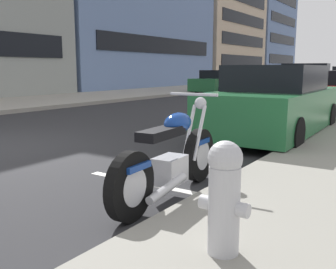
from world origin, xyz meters
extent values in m
cube|color=gray|center=(12.00, 6.94, 0.07)|extent=(120.00, 5.00, 0.14)
cube|color=silver|center=(0.00, -3.84, 0.00)|extent=(0.12, 2.20, 0.01)
cylinder|color=black|center=(0.48, -4.12, 0.34)|extent=(0.68, 0.16, 0.67)
cylinder|color=silver|center=(0.48, -4.12, 0.34)|extent=(0.38, 0.15, 0.37)
cylinder|color=black|center=(-1.03, -4.23, 0.34)|extent=(0.68, 0.16, 0.67)
cylinder|color=silver|center=(-1.03, -4.23, 0.34)|extent=(0.38, 0.15, 0.37)
cube|color=silver|center=(-0.27, -4.17, 0.32)|extent=(0.42, 0.29, 0.30)
cube|color=black|center=(-0.45, -4.18, 0.76)|extent=(0.69, 0.27, 0.10)
ellipsoid|color=navy|center=(-0.09, -4.16, 0.82)|extent=(0.50, 0.27, 0.24)
cube|color=navy|center=(-0.98, -4.22, 0.52)|extent=(0.37, 0.21, 0.06)
cube|color=navy|center=(0.46, -4.12, 0.52)|extent=(0.33, 0.18, 0.06)
cylinder|color=silver|center=(0.33, -4.06, 0.65)|extent=(0.34, 0.07, 0.65)
cylinder|color=silver|center=(0.34, -4.20, 0.65)|extent=(0.34, 0.07, 0.65)
cylinder|color=silver|center=(0.30, -4.13, 1.12)|extent=(0.08, 0.62, 0.04)
sphere|color=silver|center=(0.50, -4.11, 1.00)|extent=(0.15, 0.15, 0.15)
cylinder|color=silver|center=(-0.56, -4.33, 0.22)|extent=(0.71, 0.14, 0.16)
cube|color=#236638|center=(4.31, -3.84, 0.57)|extent=(4.56, 1.81, 0.82)
cube|color=black|center=(4.23, -3.84, 1.23)|extent=(2.22, 1.63, 0.51)
cylinder|color=black|center=(5.79, -3.03, 0.31)|extent=(0.62, 0.23, 0.62)
cylinder|color=black|center=(5.82, -4.60, 0.31)|extent=(0.62, 0.23, 0.62)
cylinder|color=black|center=(2.80, -3.08, 0.31)|extent=(0.62, 0.23, 0.62)
cylinder|color=black|center=(2.82, -4.65, 0.31)|extent=(0.62, 0.23, 0.62)
cube|color=#AD1919|center=(10.38, -3.69, 0.53)|extent=(4.70, 2.09, 0.74)
cube|color=black|center=(10.26, -3.70, 1.13)|extent=(2.51, 1.81, 0.46)
cylinder|color=black|center=(11.84, -2.77, 0.31)|extent=(0.63, 0.26, 0.62)
cylinder|color=black|center=(8.82, -2.96, 0.31)|extent=(0.63, 0.26, 0.62)
cylinder|color=black|center=(14.77, -2.80, 0.31)|extent=(0.62, 0.23, 0.62)
cube|color=#B7B7BC|center=(32.76, 2.89, 0.72)|extent=(2.15, 5.58, 0.87)
cube|color=black|center=(32.76, 2.89, 1.52)|extent=(1.97, 4.03, 0.72)
cylinder|color=black|center=(31.82, 4.72, 0.38)|extent=(0.29, 0.77, 0.76)
cylinder|color=black|center=(33.54, 4.79, 0.38)|extent=(0.29, 0.77, 0.76)
cylinder|color=black|center=(31.97, 0.99, 0.38)|extent=(0.29, 0.77, 0.76)
cylinder|color=black|center=(33.69, 1.06, 0.38)|extent=(0.29, 0.77, 0.76)
cube|color=#236638|center=(16.75, 3.71, 0.51)|extent=(4.07, 1.88, 0.70)
cube|color=black|center=(16.91, 3.70, 1.09)|extent=(2.09, 1.67, 0.46)
cylinder|color=black|center=(15.40, 2.96, 0.31)|extent=(0.63, 0.24, 0.62)
cylinder|color=black|center=(15.45, 4.54, 0.31)|extent=(0.63, 0.24, 0.62)
cylinder|color=black|center=(18.05, 2.87, 0.31)|extent=(0.63, 0.24, 0.62)
cylinder|color=black|center=(18.10, 4.45, 0.31)|extent=(0.63, 0.24, 0.62)
cylinder|color=#B7B7BC|center=(-1.37, -5.35, 0.45)|extent=(0.22, 0.22, 0.62)
sphere|color=#B7B7BC|center=(-1.37, -5.35, 0.82)|extent=(0.24, 0.24, 0.24)
cylinder|color=#B7B7BC|center=(-1.37, -5.21, 0.48)|extent=(0.10, 0.08, 0.10)
cylinder|color=#B7B7BC|center=(-1.37, -5.49, 0.48)|extent=(0.10, 0.08, 0.10)
cube|color=black|center=(18.92, 9.21, 3.02)|extent=(12.99, 0.06, 1.10)
cube|color=beige|center=(33.50, 14.05, 4.94)|extent=(12.24, 9.62, 9.87)
cube|color=black|center=(33.50, 9.21, 2.17)|extent=(10.28, 0.06, 1.10)
cube|color=black|center=(33.50, 9.21, 4.21)|extent=(10.28, 0.06, 1.10)
cube|color=black|center=(33.50, 9.21, 6.25)|extent=(10.28, 0.06, 1.10)
cube|color=#6B84B2|center=(45.90, 14.40, 5.91)|extent=(11.40, 10.31, 11.82)
cube|color=black|center=(45.90, 9.21, 2.60)|extent=(9.57, 0.06, 1.10)
cube|color=black|center=(45.90, 9.21, 5.04)|extent=(9.57, 0.06, 1.10)
cube|color=black|center=(45.90, 9.21, 7.49)|extent=(9.57, 0.06, 1.10)
camera|label=1|loc=(-3.68, -6.43, 1.42)|focal=40.96mm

